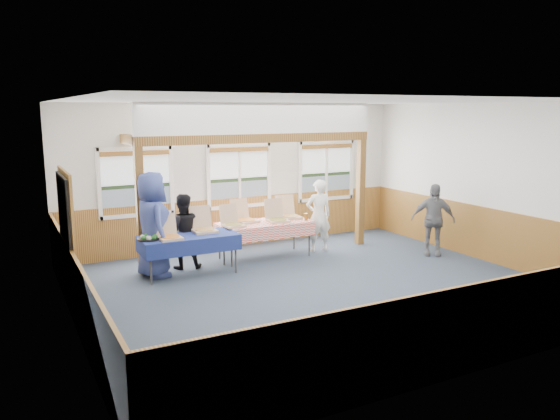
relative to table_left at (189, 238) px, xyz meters
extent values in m
plane|color=#293643|center=(1.74, -1.80, -0.70)|extent=(8.00, 8.00, 0.00)
plane|color=white|center=(1.74, -1.80, 2.50)|extent=(8.00, 8.00, 0.00)
plane|color=silver|center=(1.74, 1.70, 0.90)|extent=(8.00, 0.00, 8.00)
plane|color=silver|center=(1.74, -5.30, 0.90)|extent=(8.00, 0.00, 8.00)
plane|color=silver|center=(-2.26, -1.80, 0.90)|extent=(0.00, 8.00, 8.00)
plane|color=silver|center=(5.74, -1.80, 0.90)|extent=(0.00, 8.00, 8.00)
cube|color=brown|center=(1.74, 1.67, -0.15)|extent=(7.98, 0.05, 1.10)
cube|color=brown|center=(1.74, -5.28, -0.15)|extent=(7.98, 0.05, 1.10)
cube|color=brown|center=(-2.23, -1.80, -0.15)|extent=(0.05, 6.98, 1.10)
cube|color=brown|center=(5.72, -1.80, -0.15)|extent=(0.05, 6.98, 1.10)
cube|color=#373737|center=(-2.22, -0.90, 0.35)|extent=(0.06, 1.30, 2.10)
cube|color=white|center=(-0.56, 1.64, 0.21)|extent=(1.52, 0.05, 0.08)
cube|color=white|center=(-0.56, 1.64, 1.59)|extent=(1.52, 0.05, 0.08)
cube|color=white|center=(-1.30, 1.64, 0.90)|extent=(0.08, 0.05, 1.46)
cube|color=white|center=(0.18, 1.64, 0.90)|extent=(0.08, 0.05, 1.46)
cube|color=white|center=(-0.56, 1.64, 0.90)|extent=(0.05, 0.05, 1.30)
cube|color=slate|center=(-0.56, 1.68, 0.51)|extent=(1.40, 0.02, 0.52)
cube|color=#21371B|center=(-0.56, 1.68, 0.81)|extent=(1.40, 0.02, 0.08)
cube|color=silver|center=(-0.56, 1.68, 1.20)|extent=(1.40, 0.02, 0.70)
cube|color=brown|center=(-0.56, 1.62, 1.49)|extent=(1.40, 0.07, 0.10)
cube|color=white|center=(1.74, 1.64, 0.21)|extent=(1.52, 0.05, 0.08)
cube|color=white|center=(1.74, 1.64, 1.59)|extent=(1.52, 0.05, 0.08)
cube|color=white|center=(1.00, 1.64, 0.90)|extent=(0.08, 0.05, 1.46)
cube|color=white|center=(2.48, 1.64, 0.90)|extent=(0.08, 0.05, 1.46)
cube|color=white|center=(1.74, 1.64, 0.90)|extent=(0.05, 0.05, 1.30)
cube|color=slate|center=(1.74, 1.68, 0.51)|extent=(1.40, 0.02, 0.52)
cube|color=#21371B|center=(1.74, 1.68, 0.81)|extent=(1.40, 0.02, 0.08)
cube|color=silver|center=(1.74, 1.68, 1.20)|extent=(1.40, 0.02, 0.70)
cube|color=brown|center=(1.74, 1.62, 1.49)|extent=(1.40, 0.07, 0.10)
cube|color=white|center=(4.04, 1.64, 0.21)|extent=(1.52, 0.05, 0.08)
cube|color=white|center=(4.04, 1.64, 1.59)|extent=(1.52, 0.05, 0.08)
cube|color=white|center=(3.30, 1.64, 0.90)|extent=(0.08, 0.05, 1.46)
cube|color=white|center=(4.78, 1.64, 0.90)|extent=(0.08, 0.05, 1.46)
cube|color=white|center=(4.04, 1.64, 0.90)|extent=(0.05, 0.05, 1.30)
cube|color=slate|center=(4.04, 1.68, 0.51)|extent=(1.40, 0.02, 0.52)
cube|color=#21371B|center=(4.04, 1.68, 0.81)|extent=(1.40, 0.02, 0.08)
cube|color=silver|center=(4.04, 1.68, 1.20)|extent=(1.40, 0.02, 0.70)
cube|color=brown|center=(4.04, 1.62, 1.49)|extent=(1.40, 0.07, 0.10)
cube|color=#562F13|center=(-0.76, 0.50, 0.50)|extent=(0.15, 0.15, 2.40)
cube|color=#562F13|center=(4.24, 0.50, 0.50)|extent=(0.15, 0.15, 2.40)
cube|color=#562F13|center=(1.74, 0.50, 1.79)|extent=(5.15, 0.18, 0.18)
cylinder|color=#373737|center=(-0.81, -0.30, -0.33)|extent=(0.04, 0.04, 0.73)
cylinder|color=#373737|center=(-0.81, 0.30, -0.33)|extent=(0.04, 0.04, 0.73)
cylinder|color=#373737|center=(0.81, -0.30, -0.33)|extent=(0.04, 0.04, 0.73)
cylinder|color=#373737|center=(0.81, 0.30, -0.33)|extent=(0.04, 0.04, 0.73)
cube|color=#373737|center=(0.00, 0.00, 0.04)|extent=(1.82, 0.95, 0.03)
cube|color=navy|center=(0.00, 0.00, 0.05)|extent=(1.89, 1.01, 0.01)
cube|color=navy|center=(0.00, -0.39, -0.09)|extent=(1.79, 0.24, 0.28)
cube|color=navy|center=(0.00, 0.39, -0.09)|extent=(1.79, 0.24, 0.28)
cylinder|color=#373737|center=(0.90, 0.11, -0.33)|extent=(0.04, 0.04, 0.73)
cylinder|color=#373737|center=(0.90, 0.78, -0.33)|extent=(0.04, 0.04, 0.73)
cylinder|color=#373737|center=(2.67, 0.11, -0.33)|extent=(0.04, 0.04, 0.73)
cylinder|color=#373737|center=(2.67, 0.78, -0.33)|extent=(0.04, 0.04, 0.73)
cube|color=#373737|center=(1.78, 0.44, 0.04)|extent=(1.97, 0.99, 0.03)
cube|color=red|center=(1.78, 0.44, 0.05)|extent=(2.03, 1.06, 0.01)
cube|color=red|center=(1.78, 0.02, -0.09)|extent=(1.94, 0.22, 0.28)
cube|color=red|center=(1.78, 0.87, -0.09)|extent=(1.94, 0.22, 0.28)
cube|color=#D3AC8C|center=(-0.40, -0.15, 0.08)|extent=(0.41, 0.41, 0.04)
cylinder|color=orange|center=(-0.40, -0.15, 0.11)|extent=(0.36, 0.36, 0.01)
cube|color=#D3AC8C|center=(-0.41, 0.09, 0.30)|extent=(0.40, 0.11, 0.39)
cube|color=#D3AC8C|center=(0.35, 0.12, 0.08)|extent=(0.44, 0.44, 0.05)
cylinder|color=#DABB65|center=(0.35, 0.12, 0.11)|extent=(0.39, 0.39, 0.01)
cube|color=#D3AC8C|center=(0.36, 0.38, 0.32)|extent=(0.43, 0.12, 0.42)
cube|color=#D3AC8C|center=(1.03, 0.30, 0.08)|extent=(0.42, 0.42, 0.04)
cylinder|color=#C0803C|center=(1.03, 0.30, 0.11)|extent=(0.37, 0.37, 0.01)
cube|color=#D3AC8C|center=(1.02, 0.54, 0.29)|extent=(0.39, 0.12, 0.38)
cube|color=#D3AC8C|center=(1.43, 0.59, 0.08)|extent=(0.49, 0.49, 0.05)
cylinder|color=orange|center=(1.43, 0.59, 0.11)|extent=(0.43, 0.43, 0.01)
cube|color=#D3AC8C|center=(1.39, 0.85, 0.31)|extent=(0.43, 0.17, 0.42)
cube|color=#D3AC8C|center=(2.03, 0.32, 0.08)|extent=(0.46, 0.46, 0.05)
cylinder|color=#C0803C|center=(2.03, 0.32, 0.11)|extent=(0.40, 0.40, 0.01)
cube|color=#D3AC8C|center=(2.06, 0.57, 0.31)|extent=(0.42, 0.14, 0.41)
cube|color=#D3AC8C|center=(2.43, 0.54, 0.08)|extent=(0.46, 0.46, 0.05)
cylinder|color=#DABB65|center=(2.43, 0.54, 0.11)|extent=(0.40, 0.40, 0.01)
cube|color=#D3AC8C|center=(2.45, 0.80, 0.32)|extent=(0.44, 0.13, 0.42)
cylinder|color=black|center=(-0.75, 0.00, 0.07)|extent=(0.41, 0.41, 0.03)
cylinder|color=white|center=(-0.75, 0.00, 0.10)|extent=(0.09, 0.09, 0.04)
sphere|color=#256226|center=(-0.64, 0.00, 0.10)|extent=(0.09, 0.09, 0.09)
sphere|color=beige|center=(-0.68, 0.09, 0.10)|extent=(0.09, 0.09, 0.09)
sphere|color=#256226|center=(-0.78, 0.11, 0.10)|extent=(0.09, 0.09, 0.09)
sphere|color=beige|center=(-0.85, 0.05, 0.10)|extent=(0.09, 0.09, 0.09)
sphere|color=#256226|center=(-0.85, -0.05, 0.10)|extent=(0.09, 0.09, 0.09)
sphere|color=beige|center=(-0.78, -0.11, 0.10)|extent=(0.09, 0.09, 0.09)
sphere|color=#256226|center=(-0.68, -0.09, 0.10)|extent=(0.09, 0.09, 0.09)
cylinder|color=brown|center=(2.63, 0.19, 0.13)|extent=(0.07, 0.07, 0.15)
imported|color=white|center=(3.05, 0.36, 0.09)|extent=(0.62, 0.46, 1.58)
imported|color=black|center=(0.03, 0.47, 0.04)|extent=(0.83, 0.72, 1.47)
imported|color=#354284|center=(-0.62, 0.21, 0.28)|extent=(0.67, 0.99, 1.96)
imported|color=slate|center=(5.04, -1.01, 0.07)|extent=(0.94, 0.85, 1.54)
camera|label=1|loc=(-3.05, -9.57, 2.36)|focal=35.00mm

